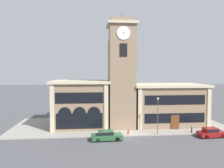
{
  "coord_description": "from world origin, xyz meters",
  "views": [
    {
      "loc": [
        -5.39,
        -33.55,
        10.1
      ],
      "look_at": [
        -1.94,
        3.15,
        8.16
      ],
      "focal_mm": 35.0,
      "sensor_mm": 36.0,
      "label": 1
    }
  ],
  "objects_px": {
    "street_lamp": "(158,110)",
    "fire_hydrant": "(128,132)",
    "parked_car_mid": "(211,132)",
    "parked_car_near": "(107,135)",
    "bollard": "(192,130)"
  },
  "relations": [
    {
      "from": "street_lamp",
      "to": "fire_hydrant",
      "type": "height_order",
      "value": "street_lamp"
    },
    {
      "from": "parked_car_mid",
      "to": "fire_hydrant",
      "type": "relative_size",
      "value": 4.93
    },
    {
      "from": "street_lamp",
      "to": "parked_car_near",
      "type": "bearing_deg",
      "value": -166.38
    },
    {
      "from": "parked_car_near",
      "to": "street_lamp",
      "type": "distance_m",
      "value": 9.27
    },
    {
      "from": "parked_car_near",
      "to": "fire_hydrant",
      "type": "xyz_separation_m",
      "value": [
        3.62,
        2.09,
        -0.18
      ]
    },
    {
      "from": "parked_car_near",
      "to": "parked_car_mid",
      "type": "xyz_separation_m",
      "value": [
        16.36,
        0.0,
        0.02
      ]
    },
    {
      "from": "bollard",
      "to": "fire_hydrant",
      "type": "bearing_deg",
      "value": -179.9
    },
    {
      "from": "fire_hydrant",
      "to": "parked_car_mid",
      "type": "bearing_deg",
      "value": -9.29
    },
    {
      "from": "parked_car_mid",
      "to": "parked_car_near",
      "type": "bearing_deg",
      "value": 176.49
    },
    {
      "from": "parked_car_mid",
      "to": "fire_hydrant",
      "type": "xyz_separation_m",
      "value": [
        -12.75,
        2.09,
        -0.2
      ]
    },
    {
      "from": "parked_car_near",
      "to": "parked_car_mid",
      "type": "distance_m",
      "value": 16.36
    },
    {
      "from": "street_lamp",
      "to": "fire_hydrant",
      "type": "distance_m",
      "value": 5.93
    },
    {
      "from": "parked_car_mid",
      "to": "bollard",
      "type": "height_order",
      "value": "parked_car_mid"
    },
    {
      "from": "parked_car_mid",
      "to": "street_lamp",
      "type": "relative_size",
      "value": 0.72
    },
    {
      "from": "parked_car_near",
      "to": "bollard",
      "type": "bearing_deg",
      "value": 4.91
    }
  ]
}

